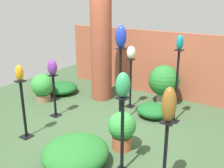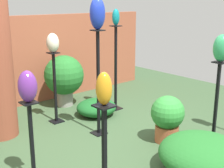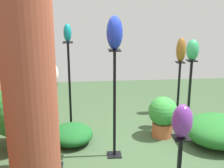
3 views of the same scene
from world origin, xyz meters
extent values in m
plane|color=#385133|center=(0.00, 0.00, 0.00)|extent=(8.00, 8.00, 0.00)
cube|color=#9E5138|center=(0.00, 2.32, 0.84)|extent=(5.60, 0.12, 1.68)
cylinder|color=brown|center=(-1.06, 1.24, 1.32)|extent=(0.52, 0.52, 2.65)
cube|color=black|center=(0.09, 0.32, 0.01)|extent=(0.20, 0.20, 0.01)
cube|color=black|center=(0.09, 0.32, 0.78)|extent=(0.04, 0.04, 1.56)
cube|color=black|center=(0.09, 0.32, 1.55)|extent=(0.16, 0.16, 0.02)
cube|color=black|center=(1.65, -1.07, 0.51)|extent=(0.04, 0.04, 1.02)
cube|color=black|center=(1.65, -1.07, 1.01)|extent=(0.16, 0.16, 0.02)
cube|color=black|center=(-1.04, -1.18, 0.01)|extent=(0.20, 0.20, 0.01)
cube|color=black|center=(-1.04, -1.18, 0.55)|extent=(0.04, 0.04, 1.10)
cube|color=black|center=(-1.04, -1.18, 1.10)|extent=(0.16, 0.16, 0.02)
cube|color=black|center=(1.01, 0.98, 0.01)|extent=(0.20, 0.20, 0.01)
cube|color=black|center=(1.01, 0.98, 0.76)|extent=(0.04, 0.04, 1.53)
cube|color=black|center=(1.01, 0.98, 1.52)|extent=(0.16, 0.16, 0.02)
cube|color=black|center=(0.99, -1.06, 0.60)|extent=(0.04, 0.04, 1.19)
cube|color=black|center=(0.99, -1.06, 1.19)|extent=(0.16, 0.16, 0.02)
cube|color=black|center=(-0.15, 1.15, 0.01)|extent=(0.20, 0.20, 0.01)
cube|color=black|center=(-0.15, 1.15, 0.58)|extent=(0.04, 0.04, 1.16)
cube|color=black|center=(-0.15, 1.15, 1.15)|extent=(0.16, 0.16, 0.02)
cube|color=black|center=(-1.26, -0.21, 0.01)|extent=(0.20, 0.20, 0.01)
cube|color=black|center=(-1.26, -0.21, 0.47)|extent=(0.04, 0.04, 0.93)
cube|color=black|center=(-1.26, -0.21, 0.92)|extent=(0.16, 0.16, 0.01)
ellipsoid|color=#192D9E|center=(0.09, 0.32, 1.78)|extent=(0.22, 0.21, 0.44)
ellipsoid|color=brown|center=(1.65, -1.07, 1.25)|extent=(0.18, 0.18, 0.46)
ellipsoid|color=orange|center=(-1.04, -1.18, 1.25)|extent=(0.14, 0.14, 0.29)
ellipsoid|color=#0F727A|center=(1.01, 0.98, 1.67)|extent=(0.13, 0.13, 0.28)
ellipsoid|color=#2D9356|center=(0.99, -1.06, 1.37)|extent=(0.20, 0.21, 0.35)
ellipsoid|color=beige|center=(-0.15, 1.15, 1.31)|extent=(0.19, 0.21, 0.30)
ellipsoid|color=#6B2D8C|center=(-1.26, -0.21, 1.10)|extent=(0.20, 0.20, 0.34)
cylinder|color=#B25B38|center=(0.65, -0.52, 0.12)|extent=(0.33, 0.33, 0.23)
sphere|color=#338C38|center=(0.65, -0.52, 0.44)|extent=(0.47, 0.47, 0.47)
cylinder|color=gray|center=(0.42, 1.77, 0.14)|extent=(0.30, 0.30, 0.28)
sphere|color=#236B28|center=(0.42, 1.77, 0.59)|extent=(0.74, 0.74, 0.74)
cylinder|color=#936B4C|center=(-2.15, 0.25, 0.09)|extent=(0.35, 0.35, 0.18)
sphere|color=#338C38|center=(-2.15, 0.25, 0.42)|extent=(0.55, 0.55, 0.55)
ellipsoid|color=#195923|center=(0.54, 0.95, 0.14)|extent=(0.71, 0.67, 0.29)
ellipsoid|color=#236B28|center=(0.32, -1.33, 0.22)|extent=(1.01, 1.05, 0.44)
ellipsoid|color=#195923|center=(-2.19, 0.93, 0.15)|extent=(0.89, 0.86, 0.29)
camera|label=1|loc=(2.72, -3.90, 2.48)|focal=42.00mm
camera|label=2|loc=(-2.62, -3.11, 1.97)|focal=50.00mm
camera|label=3|loc=(-3.95, 0.70, 2.30)|focal=50.00mm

